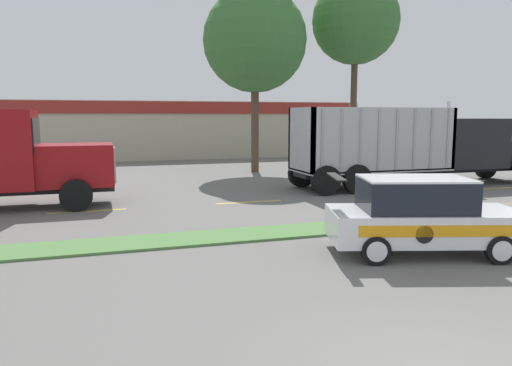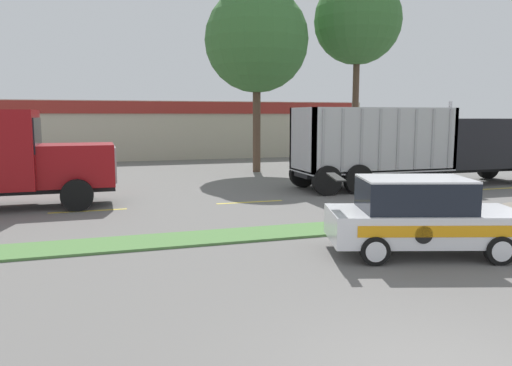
{
  "view_description": "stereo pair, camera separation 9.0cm",
  "coord_description": "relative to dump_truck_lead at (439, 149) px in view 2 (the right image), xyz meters",
  "views": [
    {
      "loc": [
        -3.71,
        -4.13,
        3.03
      ],
      "look_at": [
        0.45,
        8.67,
        1.2
      ],
      "focal_mm": 35.0,
      "sensor_mm": 36.0,
      "label": 1
    },
    {
      "loc": [
        -3.62,
        -4.16,
        3.03
      ],
      "look_at": [
        0.45,
        8.67,
        1.2
      ],
      "focal_mm": 35.0,
      "sensor_mm": 36.0,
      "label": 2
    }
  ],
  "objects": [
    {
      "name": "grass_verge",
      "position": [
        -10.53,
        -6.4,
        -1.55
      ],
      "size": [
        120.0,
        1.39,
        0.06
      ],
      "primitive_type": "cube",
      "color": "#517F42",
      "rests_on": "ground_plane"
    },
    {
      "name": "centre_line_3",
      "position": [
        -14.53,
        -1.71,
        -1.58
      ],
      "size": [
        2.4,
        0.14,
        0.01
      ],
      "primitive_type": "cube",
      "color": "yellow",
      "rests_on": "ground_plane"
    },
    {
      "name": "centre_line_6",
      "position": [
        1.67,
        -1.71,
        -1.58
      ],
      "size": [
        2.4,
        0.14,
        0.01
      ],
      "primitive_type": "cube",
      "color": "yellow",
      "rests_on": "ground_plane"
    },
    {
      "name": "tree_behind_centre",
      "position": [
        0.1,
        7.7,
        7.24
      ],
      "size": [
        4.92,
        4.92,
        12.04
      ],
      "color": "brown",
      "rests_on": "ground_plane"
    },
    {
      "name": "centre_line_5",
      "position": [
        -3.73,
        -1.71,
        -1.58
      ],
      "size": [
        2.4,
        0.14,
        0.01
      ],
      "primitive_type": "cube",
      "color": "yellow",
      "rests_on": "ground_plane"
    },
    {
      "name": "centre_line_4",
      "position": [
        -9.13,
        -1.71,
        -1.58
      ],
      "size": [
        2.4,
        0.14,
        0.01
      ],
      "primitive_type": "cube",
      "color": "yellow",
      "rests_on": "ground_plane"
    },
    {
      "name": "tree_behind_right",
      "position": [
        -5.99,
        7.37,
        5.9
      ],
      "size": [
        5.46,
        5.46,
        11.04
      ],
      "color": "brown",
      "rests_on": "ground_plane"
    },
    {
      "name": "store_building_backdrop",
      "position": [
        -9.8,
        21.7,
        0.42
      ],
      "size": [
        29.34,
        12.1,
        4.0
      ],
      "color": "#BCB29E",
      "rests_on": "ground_plane"
    },
    {
      "name": "dump_truck_lead",
      "position": [
        0.0,
        0.0,
        0.0
      ],
      "size": [
        11.25,
        2.65,
        3.61
      ],
      "color": "black",
      "rests_on": "ground_plane"
    },
    {
      "name": "rally_car",
      "position": [
        -7.48,
        -9.13,
        -0.73
      ],
      "size": [
        4.46,
        2.87,
        1.72
      ],
      "color": "white",
      "rests_on": "ground_plane"
    }
  ]
}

